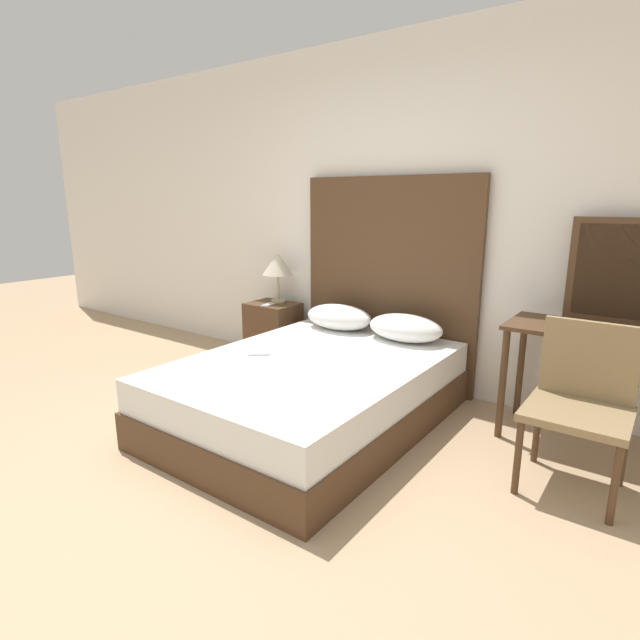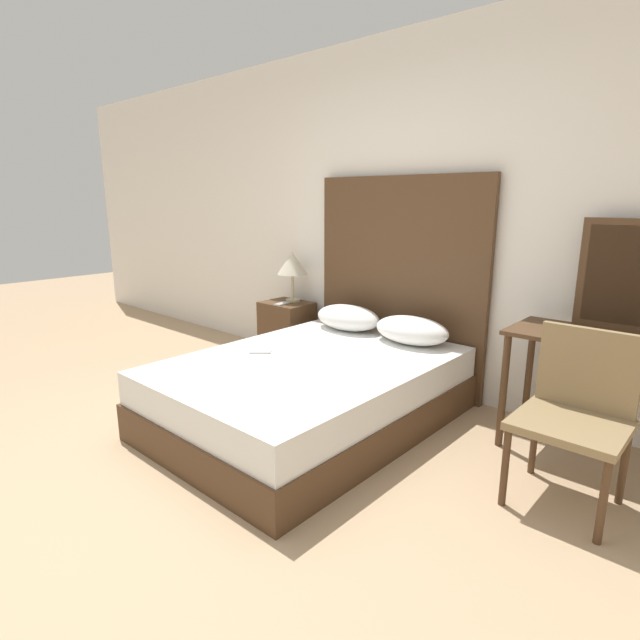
# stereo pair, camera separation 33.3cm
# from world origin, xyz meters

# --- Properties ---
(ground_plane) EXTENTS (16.00, 16.00, 0.00)m
(ground_plane) POSITION_xyz_m (0.00, 0.00, 0.00)
(ground_plane) COLOR tan
(wall_back) EXTENTS (10.00, 0.06, 2.70)m
(wall_back) POSITION_xyz_m (0.00, 2.29, 1.35)
(wall_back) COLOR white
(wall_back) RESTS_ON ground_plane
(bed) EXTENTS (1.45, 2.01, 0.45)m
(bed) POSITION_xyz_m (-0.03, 1.19, 0.22)
(bed) COLOR #4C331E
(bed) RESTS_ON ground_plane
(headboard) EXTENTS (1.52, 0.05, 1.66)m
(headboard) POSITION_xyz_m (-0.03, 2.21, 0.83)
(headboard) COLOR #4C331E
(headboard) RESTS_ON ground_plane
(pillow_left) EXTENTS (0.58, 0.36, 0.20)m
(pillow_left) POSITION_xyz_m (-0.33, 1.96, 0.55)
(pillow_left) COLOR white
(pillow_left) RESTS_ON bed
(pillow_right) EXTENTS (0.58, 0.36, 0.20)m
(pillow_right) POSITION_xyz_m (0.27, 1.96, 0.55)
(pillow_right) COLOR white
(pillow_right) RESTS_ON bed
(phone_on_bed) EXTENTS (0.16, 0.15, 0.01)m
(phone_on_bed) POSITION_xyz_m (-0.39, 1.06, 0.46)
(phone_on_bed) COLOR #B7B7BC
(phone_on_bed) RESTS_ON bed
(nightstand) EXTENTS (0.44, 0.35, 0.57)m
(nightstand) POSITION_xyz_m (-1.09, 2.00, 0.28)
(nightstand) COLOR #4C331E
(nightstand) RESTS_ON ground_plane
(table_lamp) EXTENTS (0.28, 0.28, 0.45)m
(table_lamp) POSITION_xyz_m (-1.08, 2.08, 0.91)
(table_lamp) COLOR tan
(table_lamp) RESTS_ON nightstand
(phone_on_nightstand) EXTENTS (0.09, 0.16, 0.01)m
(phone_on_nightstand) POSITION_xyz_m (-1.06, 1.92, 0.57)
(phone_on_nightstand) COLOR #B7B7BC
(phone_on_nightstand) RESTS_ON nightstand
(vanity_desk) EXTENTS (1.10, 0.50, 0.74)m
(vanity_desk) POSITION_xyz_m (1.57, 1.94, 0.62)
(vanity_desk) COLOR #4C331E
(vanity_desk) RESTS_ON ground_plane
(vanity_mirror) EXTENTS (0.57, 0.03, 0.65)m
(vanity_mirror) POSITION_xyz_m (1.57, 2.16, 1.06)
(vanity_mirror) COLOR #4C331E
(vanity_mirror) RESTS_ON vanity_desk
(chair) EXTENTS (0.49, 0.46, 0.87)m
(chair) POSITION_xyz_m (1.55, 1.42, 0.50)
(chair) COLOR olive
(chair) RESTS_ON ground_plane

